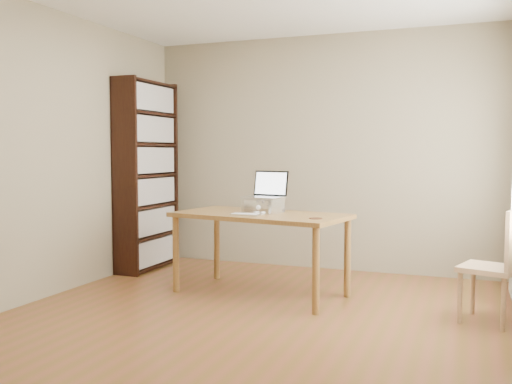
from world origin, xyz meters
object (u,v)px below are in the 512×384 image
object	(u,v)px
laptop	(266,191)
chair	(498,262)
keyboard	(245,215)
cat	(268,206)
desk	(260,223)
bookshelf	(147,175)

from	to	relation	value
laptop	chair	distance (m)	2.09
keyboard	chair	size ratio (longest dim) A/B	0.29
cat	chair	world-z (taller)	cat
laptop	chair	size ratio (longest dim) A/B	0.45
keyboard	chair	xyz separation A→B (m)	(2.06, 0.03, -0.29)
desk	cat	xyz separation A→B (m)	(0.04, 0.11, 0.15)
laptop	keyboard	bearing A→B (deg)	-88.45
bookshelf	laptop	world-z (taller)	bookshelf
desk	laptop	bearing A→B (deg)	100.43
cat	chair	xyz separation A→B (m)	(1.97, -0.30, -0.34)
laptop	cat	xyz separation A→B (m)	(0.04, -0.03, -0.13)
chair	cat	bearing A→B (deg)	-171.57
desk	cat	size ratio (longest dim) A/B	3.55
bookshelf	chair	bearing A→B (deg)	-13.22
cat	keyboard	bearing A→B (deg)	-102.76
desk	bookshelf	bearing A→B (deg)	168.08
desk	chair	xyz separation A→B (m)	(2.01, -0.19, -0.19)
keyboard	cat	distance (m)	0.35
desk	chair	bearing A→B (deg)	5.03
desk	laptop	xyz separation A→B (m)	(-0.00, 0.14, 0.28)
keyboard	chair	distance (m)	2.08
chair	bookshelf	bearing A→B (deg)	-176.11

